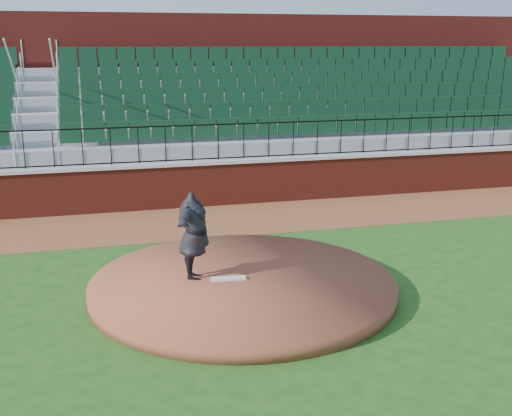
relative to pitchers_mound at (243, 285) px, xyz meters
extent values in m
plane|color=#1F4A15|center=(0.55, -0.38, -0.12)|extent=(90.00, 90.00, 0.00)
cube|color=brown|center=(0.55, 5.02, -0.12)|extent=(34.00, 3.20, 0.01)
cube|color=maroon|center=(0.55, 6.62, 0.47)|extent=(34.00, 0.35, 1.20)
cube|color=#B7B7B7|center=(0.55, 6.62, 1.12)|extent=(34.00, 0.45, 0.10)
cube|color=maroon|center=(0.55, 12.14, 2.62)|extent=(34.00, 0.50, 5.50)
cylinder|color=brown|center=(0.00, 0.00, 0.00)|extent=(5.67, 5.67, 0.25)
cube|color=silver|center=(-0.27, 0.04, 0.15)|extent=(0.65, 0.22, 0.04)
imported|color=black|center=(-0.85, 0.29, 0.95)|extent=(1.10, 2.10, 1.65)
camera|label=1|loc=(-2.65, -10.88, 4.40)|focal=44.93mm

